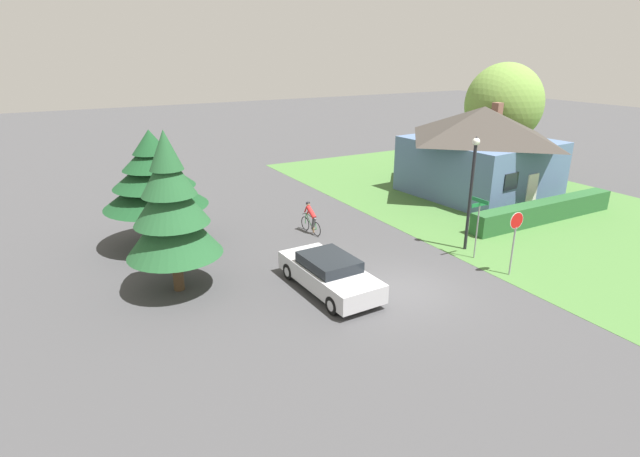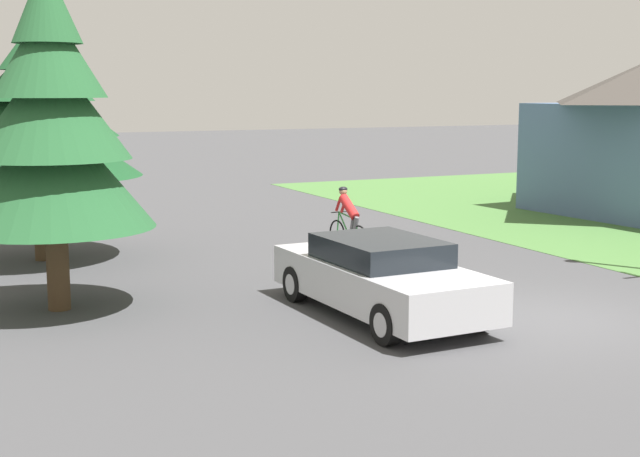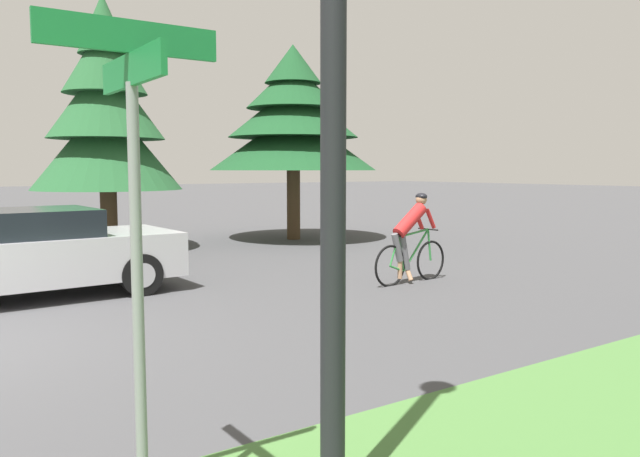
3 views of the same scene
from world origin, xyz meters
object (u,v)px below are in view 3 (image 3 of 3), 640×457
Objects in this scene: sedan_left_lane at (15,254)px; conifer_tall_far at (293,122)px; conifer_tall_near at (106,115)px; street_name_sign at (135,185)px; cyclist at (411,240)px.

conifer_tall_far reaches higher than sedan_left_lane.
sedan_left_lane is at bearing -29.34° from conifer_tall_near.
conifer_tall_far is (-11.37, 8.02, 1.35)m from street_name_sign.
conifer_tall_far is at bearing 69.54° from cyclist.
cyclist is 0.64× the size of street_name_sign.
street_name_sign reaches higher than cyclist.
cyclist is 7.41m from conifer_tall_far.
cyclist reaches higher than sedan_left_lane.
street_name_sign reaches higher than sedan_left_lane.
conifer_tall_near is at bearing 164.99° from street_name_sign.
street_name_sign is 0.45× the size of conifer_tall_near.
conifer_tall_far is at bearing 144.79° from street_name_sign.
conifer_tall_far reaches higher than cyclist.
cyclist is at bearing -23.81° from sedan_left_lane.
street_name_sign is at bearing -95.50° from sedan_left_lane.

